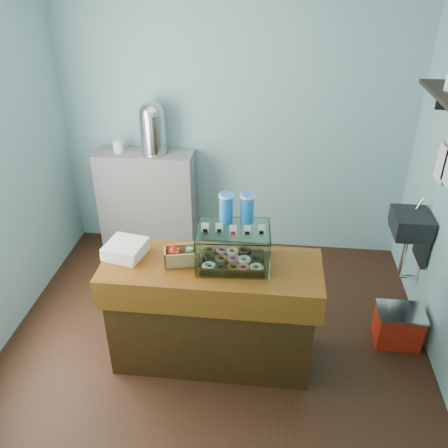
# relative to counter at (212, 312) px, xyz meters

# --- Properties ---
(ground) EXTENTS (3.50, 3.50, 0.00)m
(ground) POSITION_rel_counter_xyz_m (0.00, 0.25, -0.46)
(ground) COLOR black
(ground) RESTS_ON ground
(room_shell) EXTENTS (3.54, 3.04, 2.82)m
(room_shell) POSITION_rel_counter_xyz_m (0.03, 0.26, 1.25)
(room_shell) COLOR #83B7BF
(room_shell) RESTS_ON ground
(counter) EXTENTS (1.60, 0.60, 0.90)m
(counter) POSITION_rel_counter_xyz_m (0.00, 0.00, 0.00)
(counter) COLOR #3B210B
(counter) RESTS_ON ground
(back_shelf) EXTENTS (1.00, 0.32, 1.10)m
(back_shelf) POSITION_rel_counter_xyz_m (-0.90, 1.57, 0.09)
(back_shelf) COLOR gray
(back_shelf) RESTS_ON ground
(display_case) EXTENTS (0.54, 0.41, 0.50)m
(display_case) POSITION_rel_counter_xyz_m (0.15, 0.06, 0.60)
(display_case) COLOR #331C0F
(display_case) RESTS_ON counter
(condiment_crate) EXTENTS (0.28, 0.20, 0.17)m
(condiment_crate) POSITION_rel_counter_xyz_m (-0.22, -0.00, 0.50)
(condiment_crate) COLOR tan
(condiment_crate) RESTS_ON counter
(pastry_boxes) EXTENTS (0.33, 0.33, 0.11)m
(pastry_boxes) POSITION_rel_counter_xyz_m (-0.65, 0.06, 0.50)
(pastry_boxes) COLOR white
(pastry_boxes) RESTS_ON counter
(coffee_urn) EXTENTS (0.29, 0.29, 0.53)m
(coffee_urn) POSITION_rel_counter_xyz_m (-0.79, 1.59, 0.92)
(coffee_urn) COLOR silver
(coffee_urn) RESTS_ON back_shelf
(red_cooler) EXTENTS (0.37, 0.29, 0.33)m
(red_cooler) POSITION_rel_counter_xyz_m (1.51, 0.33, -0.29)
(red_cooler) COLOR red
(red_cooler) RESTS_ON ground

